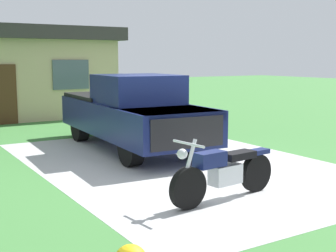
{
  "coord_description": "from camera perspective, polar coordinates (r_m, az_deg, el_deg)",
  "views": [
    {
      "loc": [
        -5.39,
        -8.31,
        2.29
      ],
      "look_at": [
        -0.42,
        -0.26,
        0.9
      ],
      "focal_mm": 49.16,
      "sensor_mm": 36.0,
      "label": 1
    }
  ],
  "objects": [
    {
      "name": "motorcycle",
      "position": [
        7.54,
        6.92,
        -5.64
      ],
      "size": [
        2.21,
        0.7,
        1.09
      ],
      "color": "black",
      "rests_on": "ground"
    },
    {
      "name": "pickup_truck",
      "position": [
        11.79,
        -4.67,
        1.81
      ],
      "size": [
        2.3,
        5.72,
        1.9
      ],
      "color": "black",
      "rests_on": "ground"
    },
    {
      "name": "driveway_pad",
      "position": [
        10.17,
        1.25,
        -4.65
      ],
      "size": [
        5.79,
        8.64,
        0.01
      ],
      "primitive_type": "cube",
      "color": "#ACACAC",
      "rests_on": "ground"
    },
    {
      "name": "ground_plane",
      "position": [
        10.17,
        1.25,
        -4.66
      ],
      "size": [
        80.0,
        80.0,
        0.0
      ],
      "primitive_type": "plane",
      "color": "#3F783A"
    }
  ]
}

